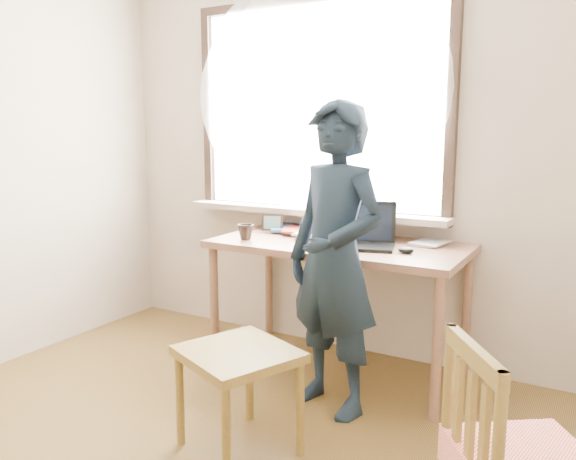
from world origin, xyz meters
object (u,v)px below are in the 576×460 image
Objects in this scene: desk at (339,256)px; laptop at (362,236)px; mug_dark at (246,232)px; person at (335,260)px; mug_white at (326,227)px; work_chair at (238,366)px.

laptop reaches higher than desk.
mug_dark is at bearing -165.98° from laptop.
mug_white is at bearing 137.51° from person.
mug_dark is at bearing -159.14° from desk.
mug_white is (-0.35, 0.24, -0.01)m from laptop.
laptop is 0.43m from mug_white.
laptop is 1.11m from work_chair.
desk is at bearing 89.35° from work_chair.
work_chair is (0.18, -1.25, -0.44)m from mug_white.
desk is at bearing -47.99° from mug_white.
mug_dark is (-0.53, -0.20, 0.13)m from desk.
desk is 1.08m from work_chair.
mug_white reaches higher than work_chair.
laptop is 0.27× the size of person.
person reaches higher than laptop.
laptop is at bearing 14.02° from mug_dark.
desk is at bearing 20.86° from mug_dark.
person reaches higher than mug_dark.
desk is at bearing 130.20° from person.
person is at bearing 71.73° from work_chair.
mug_dark is 1.07m from work_chair.
mug_dark reaches higher than mug_white.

